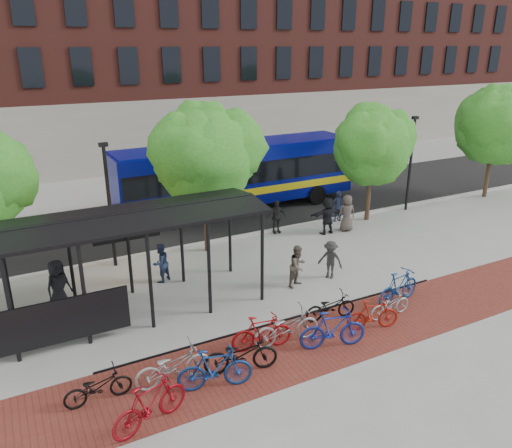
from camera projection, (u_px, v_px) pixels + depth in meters
name	position (u px, v px, depth m)	size (l,w,h in m)	color
ground	(304.00, 264.00, 20.82)	(160.00, 160.00, 0.00)	#9E9E99
asphalt_street	(225.00, 211.00, 27.49)	(160.00, 8.00, 0.01)	black
curb	(259.00, 233.00, 24.14)	(160.00, 0.25, 0.12)	#B7B7B2
brick_strip	(337.00, 335.00, 15.78)	(24.00, 3.00, 0.01)	maroon
bike_rack_rail	(287.00, 332.00, 15.97)	(12.00, 0.05, 0.95)	black
building_brick	(243.00, 28.00, 43.45)	(55.00, 14.00, 20.00)	maroon
bus_shelter	(100.00, 233.00, 15.86)	(10.60, 3.07, 3.60)	black
tree_b	(206.00, 151.00, 20.83)	(5.15, 4.20, 6.47)	#382619
tree_c	(373.00, 142.00, 24.89)	(4.66, 3.80, 5.92)	#382619
tree_d	(497.00, 122.00, 28.67)	(5.39, 4.40, 6.55)	#382619
lamp_post_left	(109.00, 202.00, 19.84)	(0.35, 0.20, 5.12)	black
lamp_post_right	(411.00, 161.00, 26.81)	(0.35, 0.20, 5.12)	black
bus	(237.00, 172.00, 27.25)	(13.57, 3.36, 3.66)	#060D79
bike_0	(98.00, 387.00, 12.69)	(0.60, 1.73, 0.91)	black
bike_1	(150.00, 404.00, 11.83)	(0.59, 2.08, 1.25)	maroon
bike_2	(173.00, 365.00, 13.37)	(0.74, 2.11, 1.11)	gray
bike_3	(215.00, 369.00, 13.14)	(0.57, 2.03, 1.22)	navy
bike_4	(241.00, 354.00, 13.86)	(0.73, 2.09, 1.10)	black
bike_5	(262.00, 332.00, 14.89)	(0.53, 1.88, 1.13)	maroon
bike_6	(286.00, 327.00, 15.16)	(0.76, 2.17, 1.14)	gray
bike_7	(333.00, 329.00, 14.94)	(0.58, 2.07, 1.24)	navy
bike_8	(330.00, 307.00, 16.54)	(0.62, 1.78, 0.94)	black
bike_9	(373.00, 315.00, 15.94)	(0.49, 1.74, 1.05)	maroon
bike_10	(390.00, 305.00, 16.72)	(0.58, 1.66, 0.87)	#A5A6A8
bike_11	(399.00, 287.00, 17.54)	(0.58, 2.06, 1.24)	navy
pedestrian_0	(58.00, 286.00, 16.87)	(0.93, 0.61, 1.90)	black
pedestrian_2	(161.00, 263.00, 19.10)	(0.76, 0.59, 1.56)	navy
pedestrian_4	(276.00, 217.00, 24.06)	(0.96, 0.40, 1.64)	black
pedestrian_5	(328.00, 216.00, 23.94)	(1.69, 0.54, 1.82)	black
pedestrian_6	(347.00, 213.00, 24.32)	(0.89, 0.58, 1.83)	#483E3A
pedestrian_7	(338.00, 206.00, 25.65)	(0.60, 0.39, 1.64)	#1C2341
pedestrian_8	(298.00, 266.00, 18.74)	(0.79, 0.62, 1.64)	brown
pedestrian_9	(330.00, 260.00, 19.40)	(0.99, 0.57, 1.54)	#282828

